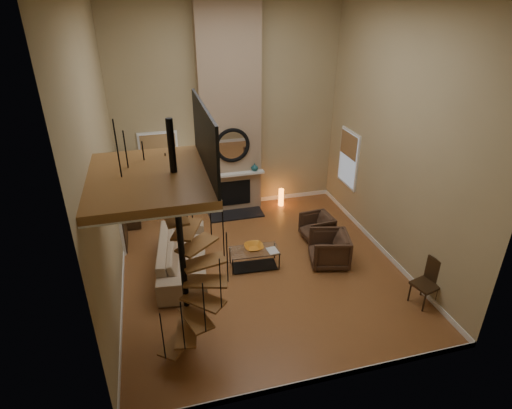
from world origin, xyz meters
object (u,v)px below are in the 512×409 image
object	(u,v)px
sofa	(182,255)
armchair_far	(332,249)
coffee_table	(254,256)
hutch	(129,191)
accent_lamp	(281,197)
side_chair	(429,280)
floor_lamp	(184,177)
armchair_near	(319,227)

from	to	relation	value
sofa	armchair_far	bearing A→B (deg)	-93.43
sofa	coffee_table	bearing A→B (deg)	-94.87
hutch	sofa	xyz separation A→B (m)	(1.07, -2.47, -0.55)
accent_lamp	side_chair	world-z (taller)	side_chair
sofa	floor_lamp	distance (m)	2.24
armchair_far	floor_lamp	size ratio (longest dim) A/B	0.50
armchair_near	side_chair	xyz separation A→B (m)	(1.15, -2.77, 0.17)
armchair_near	armchair_far	world-z (taller)	armchair_far
armchair_far	coffee_table	bearing A→B (deg)	-85.16
armchair_near	coffee_table	distance (m)	2.01
coffee_table	hutch	bearing A→B (deg)	133.41
sofa	accent_lamp	world-z (taller)	sofa
hutch	accent_lamp	size ratio (longest dim) A/B	3.48
floor_lamp	side_chair	size ratio (longest dim) A/B	1.77
side_chair	armchair_far	bearing A→B (deg)	125.67
coffee_table	side_chair	xyz separation A→B (m)	(3.01, -2.01, 0.24)
armchair_far	side_chair	xyz separation A→B (m)	(1.25, -1.74, 0.17)
accent_lamp	sofa	bearing A→B (deg)	-141.39
hutch	coffee_table	bearing A→B (deg)	-46.59
side_chair	accent_lamp	bearing A→B (deg)	107.17
hutch	accent_lamp	xyz separation A→B (m)	(4.16, 0.00, -0.70)
hutch	armchair_near	xyz separation A→B (m)	(4.50, -2.03, -0.60)
armchair_far	floor_lamp	xyz separation A→B (m)	(-3.01, 2.57, 1.06)
armchair_far	floor_lamp	world-z (taller)	floor_lamp
accent_lamp	coffee_table	bearing A→B (deg)	-118.71
floor_lamp	hutch	bearing A→B (deg)	160.50
hutch	armchair_far	xyz separation A→B (m)	(4.39, -3.06, -0.60)
side_chair	sofa	bearing A→B (deg)	152.96
hutch	sofa	size ratio (longest dim) A/B	0.72
hutch	accent_lamp	distance (m)	4.22
floor_lamp	accent_lamp	size ratio (longest dim) A/B	3.24
floor_lamp	accent_lamp	bearing A→B (deg)	10.10
sofa	floor_lamp	world-z (taller)	floor_lamp
sofa	armchair_far	distance (m)	3.38
accent_lamp	armchair_far	bearing A→B (deg)	-85.63
coffee_table	side_chair	bearing A→B (deg)	-33.79
coffee_table	armchair_near	bearing A→B (deg)	22.05
armchair_near	floor_lamp	bearing A→B (deg)	-121.13
hutch	coffee_table	size ratio (longest dim) A/B	1.65
accent_lamp	armchair_near	bearing A→B (deg)	-80.55
sofa	floor_lamp	bearing A→B (deg)	-2.45
coffee_table	sofa	bearing A→B (deg)	168.46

